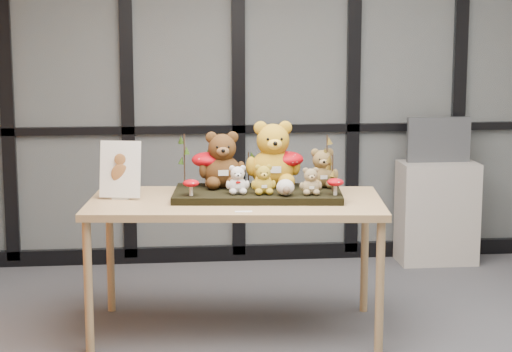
{
  "coord_description": "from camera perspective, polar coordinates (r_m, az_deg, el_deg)",
  "views": [
    {
      "loc": [
        -1.05,
        -4.65,
        1.92
      ],
      "look_at": [
        -0.49,
        0.76,
        0.97
      ],
      "focal_mm": 65.0,
      "sensor_mm": 36.0,
      "label": 1
    }
  ],
  "objects": [
    {
      "name": "bear_white_bow",
      "position": [
        5.52,
        -1.15,
        -0.13
      ],
      "size": [
        0.16,
        0.14,
        0.19
      ],
      "primitive_type": null,
      "rotation": [
        0.0,
        0.0,
        -0.11
      ],
      "color": "silver",
      "rests_on": "diorama_tray"
    },
    {
      "name": "room_shell",
      "position": [
        4.77,
        6.87,
        6.92
      ],
      "size": [
        5.0,
        5.0,
        5.0
      ],
      "color": "#ACAAA2",
      "rests_on": "floor"
    },
    {
      "name": "display_table",
      "position": [
        5.59,
        -1.27,
        -2.11
      ],
      "size": [
        1.84,
        1.06,
        0.82
      ],
      "rotation": [
        0.0,
        0.0,
        -0.11
      ],
      "color": "tan",
      "rests_on": "floor"
    },
    {
      "name": "mushroom_back_left",
      "position": [
        5.77,
        -2.93,
        0.54
      ],
      "size": [
        0.21,
        0.21,
        0.23
      ],
      "primitive_type": null,
      "color": "#AB050E",
      "rests_on": "diorama_tray"
    },
    {
      "name": "bear_pooh_yellow",
      "position": [
        5.73,
        1.04,
        1.58
      ],
      "size": [
        0.37,
        0.35,
        0.45
      ],
      "primitive_type": null,
      "rotation": [
        0.0,
        0.0,
        -0.11
      ],
      "color": "#C18E1C",
      "rests_on": "diorama_tray"
    },
    {
      "name": "mushroom_back_right",
      "position": [
        5.77,
        1.87,
        0.57
      ],
      "size": [
        0.21,
        0.21,
        0.24
      ],
      "primitive_type": null,
      "color": "#AB050E",
      "rests_on": "diorama_tray"
    },
    {
      "name": "sprig_dry_far_right",
      "position": [
        5.73,
        4.38,
        0.92
      ],
      "size": [
        0.05,
        0.05,
        0.33
      ],
      "primitive_type": null,
      "color": "brown",
      "rests_on": "diorama_tray"
    },
    {
      "name": "bear_brown_medium",
      "position": [
        5.72,
        -2.1,
        1.2
      ],
      "size": [
        0.32,
        0.29,
        0.38
      ],
      "primitive_type": null,
      "rotation": [
        0.0,
        0.0,
        -0.11
      ],
      "color": "#4A2C13",
      "rests_on": "diorama_tray"
    },
    {
      "name": "bear_beige_small",
      "position": [
        5.5,
        3.38,
        -0.22
      ],
      "size": [
        0.15,
        0.14,
        0.18
      ],
      "primitive_type": null,
      "rotation": [
        0.0,
        0.0,
        -0.11
      ],
      "color": "#937C53",
      "rests_on": "diorama_tray"
    },
    {
      "name": "bear_small_yellow",
      "position": [
        5.51,
        0.46,
        -0.11
      ],
      "size": [
        0.16,
        0.15,
        0.19
      ],
      "primitive_type": null,
      "rotation": [
        0.0,
        0.0,
        -0.11
      ],
      "color": "#AD8E23",
      "rests_on": "diorama_tray"
    },
    {
      "name": "mushroom_front_left",
      "position": [
        5.47,
        -4.02,
        -0.66
      ],
      "size": [
        0.1,
        0.1,
        0.11
      ],
      "primitive_type": null,
      "color": "#AB050E",
      "rests_on": "diorama_tray"
    },
    {
      "name": "diorama_tray",
      "position": [
        5.63,
        0.09,
        -1.11
      ],
      "size": [
        1.06,
        0.61,
        0.04
      ],
      "primitive_type": "cube",
      "rotation": [
        0.0,
        0.0,
        -0.11
      ],
      "color": "black",
      "rests_on": "display_table"
    },
    {
      "name": "sprig_dry_mid_right",
      "position": [
        5.61,
        4.73,
        0.19
      ],
      "size": [
        0.05,
        0.05,
        0.22
      ],
      "primitive_type": null,
      "color": "brown",
      "rests_on": "diorama_tray"
    },
    {
      "name": "mushroom_front_right",
      "position": [
        5.5,
        4.9,
        -0.61
      ],
      "size": [
        0.1,
        0.1,
        0.11
      ],
      "primitive_type": null,
      "color": "#AB050E",
      "rests_on": "diorama_tray"
    },
    {
      "name": "sprig_green_mid_left",
      "position": [
        5.8,
        -2.71,
        0.64
      ],
      "size": [
        0.05,
        0.05,
        0.24
      ],
      "primitive_type": null,
      "color": "black",
      "rests_on": "diorama_tray"
    },
    {
      "name": "sprig_green_centre",
      "position": [
        5.81,
        -0.46,
        0.48
      ],
      "size": [
        0.05,
        0.05,
        0.21
      ],
      "primitive_type": null,
      "color": "black",
      "rests_on": "diorama_tray"
    },
    {
      "name": "glass_partition",
      "position": [
        7.21,
        2.49,
        5.85
      ],
      "size": [
        4.9,
        0.06,
        2.78
      ],
      "color": "#2D383F",
      "rests_on": "floor"
    },
    {
      "name": "sign_holder",
      "position": [
        5.63,
        -8.35,
        0.27
      ],
      "size": [
        0.26,
        0.12,
        0.35
      ],
      "rotation": [
        0.0,
        0.0,
        -0.21
      ],
      "color": "silver",
      "rests_on": "display_table"
    },
    {
      "name": "sprig_green_far_left",
      "position": [
        5.75,
        -4.43,
        0.97
      ],
      "size": [
        0.05,
        0.05,
        0.33
      ],
      "primitive_type": null,
      "color": "black",
      "rests_on": "diorama_tray"
    },
    {
      "name": "bear_tan_back",
      "position": [
        5.74,
        4.09,
        0.63
      ],
      "size": [
        0.22,
        0.2,
        0.27
      ],
      "primitive_type": null,
      "rotation": [
        0.0,
        0.0,
        -0.11
      ],
      "color": "brown",
      "rests_on": "diorama_tray"
    },
    {
      "name": "plush_cream_hedgehog",
      "position": [
        5.47,
        1.82,
        -0.65
      ],
      "size": [
        0.09,
        0.08,
        0.11
      ],
      "primitive_type": null,
      "rotation": [
        0.0,
        0.0,
        -0.11
      ],
      "color": "beige",
      "rests_on": "diorama_tray"
    },
    {
      "name": "monitor",
      "position": [
        7.31,
        11.18,
        2.21
      ],
      "size": [
        0.49,
        0.05,
        0.35
      ],
      "color": "#4B4E53",
      "rests_on": "cabinet"
    },
    {
      "name": "cabinet",
      "position": [
        7.38,
        11.07,
        -2.22
      ],
      "size": [
        0.6,
        0.35,
        0.8
      ],
      "primitive_type": "cube",
      "color": "#B5ACA1",
      "rests_on": "floor"
    },
    {
      "name": "label_card",
      "position": [
        5.23,
        -0.77,
        -2.2
      ],
      "size": [
        0.1,
        0.03,
        0.0
      ],
      "primitive_type": "cube",
      "color": "white",
      "rests_on": "display_table"
    }
  ]
}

